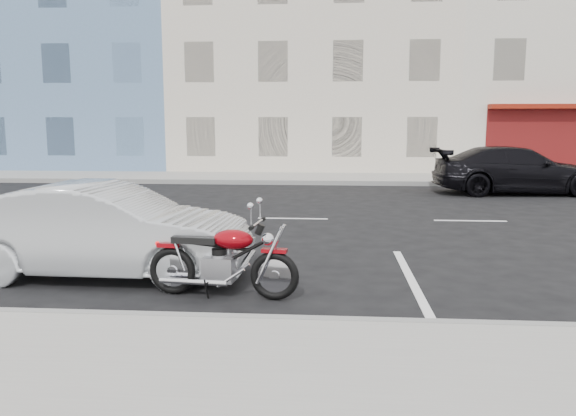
# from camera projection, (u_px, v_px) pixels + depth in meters

# --- Properties ---
(ground) EXTENTS (120.00, 120.00, 0.00)m
(ground) POSITION_uv_depth(u_px,v_px,m) (380.00, 220.00, 12.74)
(ground) COLOR black
(ground) RESTS_ON ground
(sidewalk_far) EXTENTS (80.00, 3.40, 0.15)m
(sidewalk_far) POSITION_uv_depth(u_px,v_px,m) (230.00, 178.00, 21.68)
(sidewalk_far) COLOR gray
(sidewalk_far) RESTS_ON ground
(curb_far) EXTENTS (80.00, 0.12, 0.16)m
(curb_far) POSITION_uv_depth(u_px,v_px,m) (222.00, 182.00, 20.00)
(curb_far) COLOR gray
(curb_far) RESTS_ON ground
(bldg_blue) EXTENTS (12.00, 12.00, 13.00)m
(bldg_blue) POSITION_uv_depth(u_px,v_px,m) (82.00, 38.00, 28.86)
(bldg_blue) COLOR slate
(bldg_blue) RESTS_ON ground
(bldg_cream) EXTENTS (12.00, 12.00, 11.50)m
(bldg_cream) POSITION_uv_depth(u_px,v_px,m) (315.00, 50.00, 28.08)
(bldg_cream) COLOR beige
(bldg_cream) RESTS_ON ground
(motorcycle) EXTENTS (1.96, 0.65, 0.98)m
(motorcycle) POSITION_uv_depth(u_px,v_px,m) (276.00, 265.00, 6.93)
(motorcycle) COLOR black
(motorcycle) RESTS_ON ground
(sedan_silver) EXTENTS (4.11, 1.51, 1.35)m
(sedan_silver) POSITION_uv_depth(u_px,v_px,m) (105.00, 231.00, 7.95)
(sedan_silver) COLOR #B3B7BB
(sedan_silver) RESTS_ON ground
(car_far) EXTENTS (5.12, 2.29, 1.46)m
(car_far) POSITION_uv_depth(u_px,v_px,m) (516.00, 170.00, 17.29)
(car_far) COLOR black
(car_far) RESTS_ON ground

